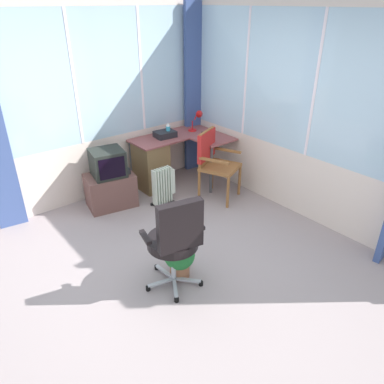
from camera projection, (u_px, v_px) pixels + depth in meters
ground at (182, 275)px, 3.91m from camera, size 4.96×5.34×0.06m
north_window_panel at (77, 106)px, 4.79m from camera, size 3.96×0.07×2.69m
east_window_panel at (312, 115)px, 4.40m from camera, size 0.07×4.34×2.69m
curtain_corner at (194, 91)px, 5.77m from camera, size 0.34×0.11×2.59m
desk at (156, 162)px, 5.52m from camera, size 1.32×1.02×0.75m
desk_lamp at (198, 118)px, 5.68m from camera, size 0.24×0.20×0.32m
tv_remote at (205, 134)px, 5.60m from camera, size 0.09×0.16×0.02m
spray_bottle at (168, 130)px, 5.47m from camera, size 0.06×0.06×0.22m
paper_tray at (165, 134)px, 5.48m from camera, size 0.32×0.26×0.09m
wooden_armchair at (212, 156)px, 5.16m from camera, size 0.63×0.64×0.99m
office_chair at (176, 237)px, 3.43m from camera, size 0.62×0.58×1.03m
tv_on_stand at (110, 182)px, 5.02m from camera, size 0.71×0.55×0.82m
space_heater at (164, 186)px, 5.10m from camera, size 0.35×0.17×0.55m
potted_plant at (179, 257)px, 3.76m from camera, size 0.32×0.32×0.43m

